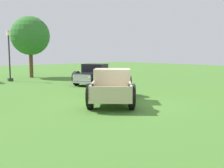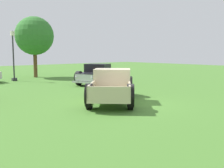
{
  "view_description": "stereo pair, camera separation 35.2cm",
  "coord_description": "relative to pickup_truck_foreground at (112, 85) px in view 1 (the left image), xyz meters",
  "views": [
    {
      "loc": [
        -9.17,
        -8.79,
        2.47
      ],
      "look_at": [
        -0.12,
        0.83,
        0.9
      ],
      "focal_mm": 42.97,
      "sensor_mm": 36.0,
      "label": 1
    },
    {
      "loc": [
        -8.91,
        -9.03,
        2.47
      ],
      "look_at": [
        -0.12,
        0.83,
        0.9
      ],
      "focal_mm": 42.97,
      "sensor_mm": 36.0,
      "label": 2
    }
  ],
  "objects": [
    {
      "name": "pickup_truck_foreground",
      "position": [
        0.0,
        0.0,
        0.0
      ],
      "size": [
        5.1,
        5.12,
        1.64
      ],
      "color": "#C6B793",
      "rests_on": "ground_plane"
    },
    {
      "name": "pickup_truck_behind_left",
      "position": [
        3.98,
        6.22,
        -0.03
      ],
      "size": [
        5.41,
        3.82,
        1.57
      ],
      "color": "black",
      "rests_on": "ground_plane"
    },
    {
      "name": "oak_tree_east",
      "position": [
        2.9,
        14.67,
        3.26
      ],
      "size": [
        3.74,
        3.74,
        5.93
      ],
      "color": "brown",
      "rests_on": "ground_plane"
    },
    {
      "name": "ground_plane",
      "position": [
        -0.16,
        -1.11,
        -0.78
      ],
      "size": [
        80.0,
        80.0,
        0.0
      ],
      "primitive_type": "plane",
      "color": "#477A2D"
    },
    {
      "name": "lamp_post_far",
      "position": [
        -0.03,
        12.72,
        1.48
      ],
      "size": [
        0.36,
        0.36,
        4.3
      ],
      "color": "#2D2D33",
      "rests_on": "ground_plane"
    }
  ]
}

